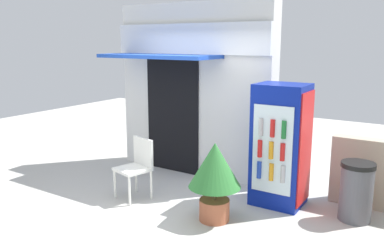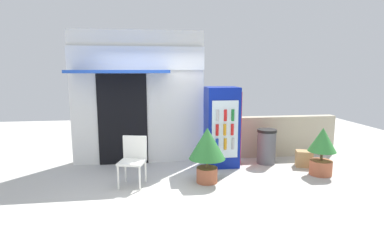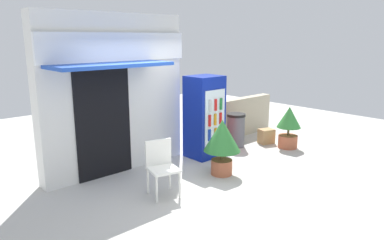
# 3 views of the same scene
# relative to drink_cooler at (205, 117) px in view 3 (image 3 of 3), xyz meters

# --- Properties ---
(ground) EXTENTS (16.00, 16.00, 0.00)m
(ground) POSITION_rel_drink_cooler_xyz_m (-1.41, -1.14, -0.87)
(ground) COLOR beige
(storefront_building) EXTENTS (2.93, 1.13, 2.96)m
(storefront_building) POSITION_rel_drink_cooler_xyz_m (-1.82, 0.56, 0.65)
(storefront_building) COLOR silver
(storefront_building) RESTS_ON ground
(drink_cooler) EXTENTS (0.72, 0.66, 1.74)m
(drink_cooler) POSITION_rel_drink_cooler_xyz_m (0.00, 0.00, 0.00)
(drink_cooler) COLOR navy
(drink_cooler) RESTS_ON ground
(plastic_chair) EXTENTS (0.55, 0.54, 0.90)m
(plastic_chair) POSITION_rel_drink_cooler_xyz_m (-1.88, -0.91, -0.35)
(plastic_chair) COLOR white
(plastic_chair) RESTS_ON ground
(potted_plant_near_shop) EXTENTS (0.69, 0.69, 1.05)m
(potted_plant_near_shop) POSITION_rel_drink_cooler_xyz_m (-0.51, -0.98, -0.20)
(potted_plant_near_shop) COLOR #AD5B3D
(potted_plant_near_shop) RESTS_ON ground
(potted_plant_curbside) EXTENTS (0.55, 0.55, 0.97)m
(potted_plant_curbside) POSITION_rel_drink_cooler_xyz_m (1.85, -0.88, -0.31)
(potted_plant_curbside) COLOR #AD5B3D
(potted_plant_curbside) RESTS_ON ground
(trash_bin) EXTENTS (0.43, 0.43, 0.79)m
(trash_bin) POSITION_rel_drink_cooler_xyz_m (1.04, 0.02, -0.48)
(trash_bin) COLOR #595960
(trash_bin) RESTS_ON ground
(stone_boundary_wall) EXTENTS (2.39, 0.24, 0.98)m
(stone_boundary_wall) POSITION_rel_drink_cooler_xyz_m (1.79, 0.59, -0.38)
(stone_boundary_wall) COLOR #B7AD93
(stone_boundary_wall) RESTS_ON ground
(cardboard_box) EXTENTS (0.41, 0.37, 0.35)m
(cardboard_box) POSITION_rel_drink_cooler_xyz_m (1.78, -0.33, -0.70)
(cardboard_box) COLOR tan
(cardboard_box) RESTS_ON ground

